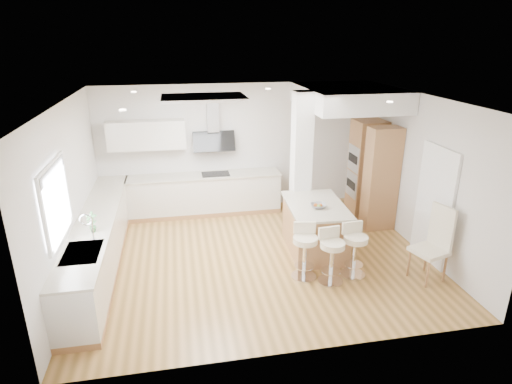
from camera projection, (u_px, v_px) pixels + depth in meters
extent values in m
plane|color=#AF7F41|center=(257.00, 257.00, 7.70)|extent=(6.00, 6.00, 0.00)
cube|color=white|center=(257.00, 257.00, 7.70)|extent=(6.00, 5.00, 0.02)
cube|color=silver|center=(236.00, 147.00, 9.52)|extent=(6.00, 0.04, 2.80)
cube|color=silver|center=(69.00, 195.00, 6.69)|extent=(0.04, 5.00, 2.80)
cube|color=silver|center=(419.00, 174.00, 7.74)|extent=(0.04, 5.00, 2.80)
cube|color=white|center=(204.00, 98.00, 7.15)|extent=(1.40, 0.95, 0.05)
cube|color=white|center=(204.00, 98.00, 7.16)|extent=(1.25, 0.80, 0.03)
cylinder|color=white|center=(134.00, 92.00, 7.77)|extent=(0.10, 0.10, 0.02)
cylinder|color=white|center=(123.00, 110.00, 5.93)|extent=(0.10, 0.10, 0.02)
cylinder|color=white|center=(268.00, 89.00, 8.20)|extent=(0.10, 0.10, 0.02)
cylinder|color=white|center=(352.00, 90.00, 8.01)|extent=(0.10, 0.10, 0.02)
cylinder|color=white|center=(390.00, 102.00, 6.62)|extent=(0.10, 0.10, 0.02)
cube|color=white|center=(55.00, 201.00, 5.78)|extent=(0.03, 1.15, 0.95)
cube|color=white|center=(50.00, 165.00, 5.61)|extent=(0.04, 1.28, 0.06)
cube|color=white|center=(62.00, 235.00, 5.96)|extent=(0.04, 1.28, 0.06)
cube|color=white|center=(44.00, 219.00, 5.22)|extent=(0.04, 0.06, 0.95)
cube|color=white|center=(66.00, 186.00, 6.35)|extent=(0.04, 0.06, 0.95)
cube|color=#B0B2B8|center=(52.00, 171.00, 5.64)|extent=(0.03, 1.18, 0.14)
cube|color=#464037|center=(434.00, 206.00, 7.32)|extent=(0.02, 0.90, 2.00)
cube|color=white|center=(434.00, 206.00, 7.32)|extent=(0.05, 1.00, 2.10)
cube|color=#B17C4B|center=(102.00, 262.00, 7.44)|extent=(0.60, 4.50, 0.10)
cube|color=silver|center=(99.00, 239.00, 7.29)|extent=(0.60, 4.50, 0.76)
cube|color=beige|center=(96.00, 218.00, 7.16)|extent=(0.63, 4.50, 0.04)
cube|color=#AAAAAE|center=(82.00, 253.00, 6.00)|extent=(0.50, 0.75, 0.02)
cube|color=#AAAAAE|center=(80.00, 262.00, 5.85)|extent=(0.40, 0.34, 0.10)
cube|color=#AAAAAE|center=(85.00, 250.00, 6.18)|extent=(0.40, 0.34, 0.10)
cylinder|color=white|center=(93.00, 231.00, 6.23)|extent=(0.02, 0.02, 0.36)
torus|color=white|center=(86.00, 220.00, 6.16)|extent=(0.18, 0.02, 0.18)
imported|color=#478D49|center=(92.00, 222.00, 6.55)|extent=(0.17, 0.12, 0.33)
cube|color=#B17C4B|center=(206.00, 211.00, 9.58)|extent=(3.30, 0.60, 0.10)
cube|color=silver|center=(205.00, 193.00, 9.43)|extent=(3.30, 0.60, 0.76)
cube|color=beige|center=(204.00, 176.00, 9.29)|extent=(3.33, 0.63, 0.04)
cube|color=black|center=(216.00, 174.00, 9.33)|extent=(0.60, 0.40, 0.01)
cube|color=silver|center=(146.00, 135.00, 8.89)|extent=(1.60, 0.34, 0.60)
cube|color=#AAAAAE|center=(213.00, 115.00, 9.08)|extent=(0.25, 0.18, 0.70)
cube|color=black|center=(214.00, 142.00, 9.20)|extent=(0.90, 0.26, 0.44)
cube|color=white|center=(301.00, 165.00, 8.28)|extent=(0.35, 0.35, 2.80)
cube|color=white|center=(348.00, 97.00, 8.46)|extent=(1.78, 2.20, 0.40)
cube|color=#B17C4B|center=(366.00, 169.00, 9.19)|extent=(0.62, 0.62, 2.10)
cube|color=#B17C4B|center=(381.00, 179.00, 8.54)|extent=(0.62, 0.40, 2.10)
cube|color=#AAAAAE|center=(353.00, 158.00, 9.05)|extent=(0.02, 0.55, 0.55)
cube|color=#AAAAAE|center=(351.00, 184.00, 9.25)|extent=(0.02, 0.55, 0.55)
cube|color=black|center=(353.00, 158.00, 9.05)|extent=(0.01, 0.45, 0.18)
cube|color=black|center=(351.00, 184.00, 9.25)|extent=(0.01, 0.45, 0.18)
cube|color=#B17C4B|center=(315.00, 228.00, 7.81)|extent=(1.00, 1.48, 0.88)
cube|color=beige|center=(316.00, 205.00, 7.65)|extent=(1.09, 1.56, 0.04)
imported|color=gray|center=(318.00, 206.00, 7.49)|extent=(0.28, 0.28, 0.06)
sphere|color=#C65517|center=(320.00, 205.00, 7.49)|extent=(0.08, 0.08, 0.07)
sphere|color=#C65517|center=(316.00, 205.00, 7.50)|extent=(0.08, 0.08, 0.07)
sphere|color=olive|center=(319.00, 206.00, 7.45)|extent=(0.08, 0.08, 0.07)
cylinder|color=white|center=(304.00, 276.00, 7.06)|extent=(0.49, 0.49, 0.03)
cylinder|color=white|center=(304.00, 259.00, 6.95)|extent=(0.08, 0.08, 0.62)
cylinder|color=white|center=(304.00, 266.00, 7.00)|extent=(0.38, 0.38, 0.01)
cylinder|color=beige|center=(305.00, 240.00, 6.83)|extent=(0.46, 0.46, 0.09)
cube|color=beige|center=(305.00, 228.00, 6.92)|extent=(0.36, 0.11, 0.21)
cylinder|color=white|center=(330.00, 281.00, 6.93)|extent=(0.45, 0.45, 0.03)
cylinder|color=white|center=(331.00, 264.00, 6.82)|extent=(0.07, 0.07, 0.61)
cylinder|color=white|center=(331.00, 271.00, 6.86)|extent=(0.35, 0.35, 0.01)
cylinder|color=beige|center=(333.00, 245.00, 6.70)|extent=(0.43, 0.43, 0.09)
cube|color=beige|center=(329.00, 233.00, 6.78)|extent=(0.36, 0.08, 0.21)
cylinder|color=white|center=(353.00, 274.00, 7.12)|extent=(0.44, 0.44, 0.03)
cylinder|color=white|center=(354.00, 258.00, 7.01)|extent=(0.07, 0.07, 0.60)
cylinder|color=white|center=(354.00, 264.00, 7.06)|extent=(0.34, 0.34, 0.01)
cylinder|color=beige|center=(356.00, 239.00, 6.89)|extent=(0.42, 0.42, 0.09)
cube|color=beige|center=(352.00, 227.00, 6.98)|extent=(0.36, 0.07, 0.20)
cube|color=beige|center=(429.00, 251.00, 6.85)|extent=(0.60, 0.60, 0.06)
cube|color=beige|center=(442.00, 228.00, 6.82)|extent=(0.18, 0.45, 0.77)
cylinder|color=#B17C4B|center=(427.00, 274.00, 6.70)|extent=(0.05, 0.05, 0.47)
cylinder|color=#B17C4B|center=(409.00, 263.00, 7.02)|extent=(0.05, 0.05, 0.47)
cylinder|color=#B17C4B|center=(445.00, 268.00, 6.87)|extent=(0.05, 0.05, 0.47)
cylinder|color=#B17C4B|center=(426.00, 258.00, 7.19)|extent=(0.05, 0.05, 0.47)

